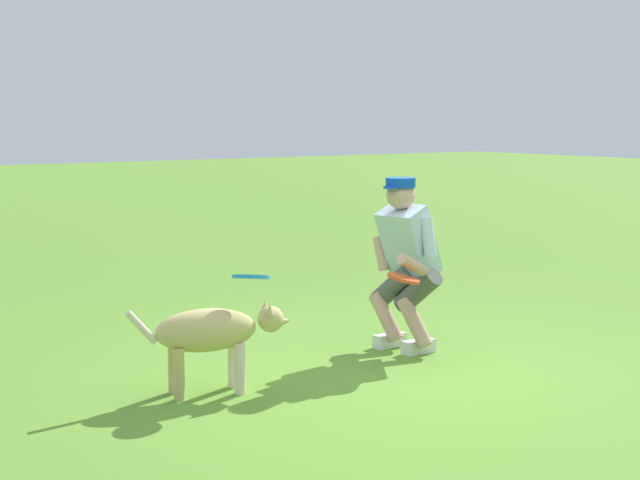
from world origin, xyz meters
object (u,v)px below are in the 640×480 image
frisbee_flying (251,277)px  frisbee_held (404,278)px  dog (214,333)px  person (405,258)px

frisbee_flying → frisbee_held: 1.22m
dog → frisbee_held: 1.47m
frisbee_flying → frisbee_held: bearing=177.3°
person → dog: size_ratio=1.24×
dog → frisbee_held: size_ratio=4.46×
dog → frisbee_flying: (-0.23, 0.08, 0.35)m
person → frisbee_flying: (1.47, 0.23, 0.04)m
dog → frisbee_flying: bearing=-4.2°
person → frisbee_held: bearing=38.4°
person → frisbee_held: person is taller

